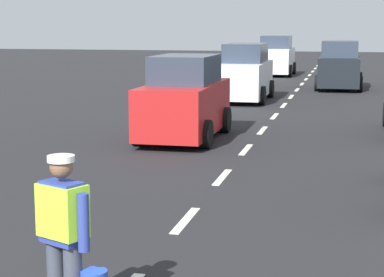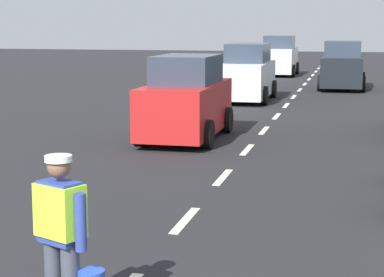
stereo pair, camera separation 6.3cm
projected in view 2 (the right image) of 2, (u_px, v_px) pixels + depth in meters
The scene contains 7 objects.
ground_plane at pixel (287, 105), 25.02m from camera, with size 96.00×96.00×0.00m, color black.
lane_center_line at pixel (297, 93), 29.05m from camera, with size 0.14×46.40×0.01m.
road_worker at pixel (63, 232), 6.63m from camera, with size 0.75×0.45×1.67m.
car_oncoming_second at pixel (247, 74), 26.21m from camera, with size 1.88×4.31×2.14m.
car_outgoing_far at pixel (342, 67), 30.78m from camera, with size 2.00×4.07×2.13m.
car_oncoming_third at pixel (279, 57), 38.87m from camera, with size 2.02×3.96×2.20m.
car_oncoming_lead at pixel (186, 100), 17.51m from camera, with size 1.87×4.05×2.10m.
Camera 2 is at (2.39, -4.00, 2.89)m, focal length 65.25 mm.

